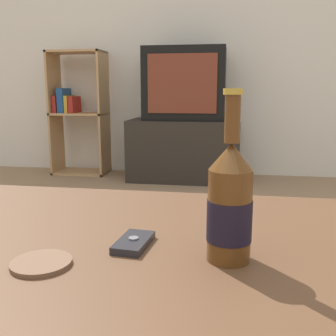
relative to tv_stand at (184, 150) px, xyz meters
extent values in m
cube|color=silver|center=(0.22, 0.32, 1.04)|extent=(8.00, 0.05, 2.60)
cube|color=brown|center=(0.22, -2.71, 0.21)|extent=(1.08, 0.78, 0.04)
cylinder|color=#492F1E|center=(-0.26, -2.37, -0.04)|extent=(0.07, 0.07, 0.45)
cylinder|color=#492F1E|center=(0.70, -2.37, -0.04)|extent=(0.07, 0.07, 0.45)
cube|color=#28231E|center=(0.00, 0.00, 0.00)|extent=(0.96, 0.49, 0.53)
cube|color=black|center=(0.00, 0.00, 0.57)|extent=(0.69, 0.37, 0.61)
cube|color=maroon|center=(0.00, -0.19, 0.57)|extent=(0.57, 0.01, 0.48)
cube|color=tan|center=(-1.24, 0.10, 0.30)|extent=(0.02, 0.30, 1.13)
cube|color=tan|center=(-0.76, 0.10, 0.30)|extent=(0.02, 0.30, 1.13)
cube|color=tan|center=(-1.00, 0.10, -0.25)|extent=(0.50, 0.30, 0.02)
cube|color=tan|center=(-1.00, 0.10, 0.30)|extent=(0.50, 0.30, 0.02)
cube|color=tan|center=(-1.00, 0.10, 0.86)|extent=(0.50, 0.30, 0.02)
cube|color=maroon|center=(-1.20, 0.10, 0.39)|extent=(0.04, 0.21, 0.16)
cube|color=navy|center=(-1.15, 0.10, 0.42)|extent=(0.06, 0.21, 0.22)
cube|color=#B7932D|center=(-1.09, 0.10, 0.39)|extent=(0.03, 0.21, 0.16)
cube|color=maroon|center=(-1.04, 0.10, 0.39)|extent=(0.05, 0.21, 0.15)
cylinder|color=#563314|center=(0.41, -2.76, 0.31)|extent=(0.08, 0.08, 0.16)
cylinder|color=black|center=(0.41, -2.76, 0.30)|extent=(0.08, 0.08, 0.07)
cone|color=#563314|center=(0.41, -2.76, 0.41)|extent=(0.08, 0.08, 0.05)
cylinder|color=#563314|center=(0.41, -2.76, 0.47)|extent=(0.03, 0.03, 0.08)
cylinder|color=#B79333|center=(0.41, -2.76, 0.52)|extent=(0.03, 0.03, 0.01)
cube|color=#232328|center=(0.23, -2.73, 0.23)|extent=(0.07, 0.11, 0.01)
cylinder|color=slate|center=(0.23, -2.73, 0.24)|extent=(0.02, 0.02, 0.00)
cylinder|color=brown|center=(0.10, -2.83, 0.23)|extent=(0.10, 0.10, 0.01)
camera|label=1|loc=(0.41, -3.41, 0.52)|focal=42.00mm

